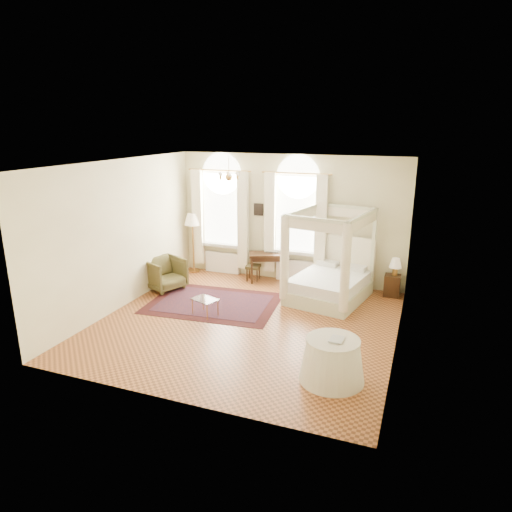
{
  "coord_description": "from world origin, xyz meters",
  "views": [
    {
      "loc": [
        3.3,
        -8.18,
        4.02
      ],
      "look_at": [
        0.05,
        0.4,
        1.36
      ],
      "focal_mm": 32.0,
      "sensor_mm": 36.0,
      "label": 1
    }
  ],
  "objects_px": {
    "canopy_bed": "(329,280)",
    "coffee_table": "(205,301)",
    "nightstand": "(392,285)",
    "stool": "(253,268)",
    "armchair": "(165,274)",
    "writing_desk": "(269,257)",
    "floor_lamp": "(192,222)",
    "side_table": "(332,360)"
  },
  "relations": [
    {
      "from": "writing_desk",
      "to": "side_table",
      "type": "distance_m",
      "value": 4.97
    },
    {
      "from": "nightstand",
      "to": "stool",
      "type": "bearing_deg",
      "value": -178.19
    },
    {
      "from": "nightstand",
      "to": "floor_lamp",
      "type": "distance_m",
      "value": 5.52
    },
    {
      "from": "floor_lamp",
      "to": "armchair",
      "type": "bearing_deg",
      "value": -90.0
    },
    {
      "from": "stool",
      "to": "canopy_bed",
      "type": "bearing_deg",
      "value": -16.79
    },
    {
      "from": "coffee_table",
      "to": "side_table",
      "type": "bearing_deg",
      "value": -27.54
    },
    {
      "from": "canopy_bed",
      "to": "nightstand",
      "type": "xyz_separation_m",
      "value": [
        1.39,
        0.77,
        -0.22
      ]
    },
    {
      "from": "stool",
      "to": "armchair",
      "type": "height_order",
      "value": "armchair"
    },
    {
      "from": "nightstand",
      "to": "coffee_table",
      "type": "distance_m",
      "value": 4.55
    },
    {
      "from": "canopy_bed",
      "to": "floor_lamp",
      "type": "height_order",
      "value": "canopy_bed"
    },
    {
      "from": "writing_desk",
      "to": "stool",
      "type": "distance_m",
      "value": 0.52
    },
    {
      "from": "canopy_bed",
      "to": "coffee_table",
      "type": "distance_m",
      "value": 2.99
    },
    {
      "from": "nightstand",
      "to": "coffee_table",
      "type": "bearing_deg",
      "value": -144.48
    },
    {
      "from": "writing_desk",
      "to": "floor_lamp",
      "type": "relative_size",
      "value": 0.7
    },
    {
      "from": "canopy_bed",
      "to": "writing_desk",
      "type": "height_order",
      "value": "canopy_bed"
    },
    {
      "from": "canopy_bed",
      "to": "armchair",
      "type": "relative_size",
      "value": 2.54
    },
    {
      "from": "armchair",
      "to": "side_table",
      "type": "bearing_deg",
      "value": -96.34
    },
    {
      "from": "nightstand",
      "to": "writing_desk",
      "type": "bearing_deg",
      "value": -179.46
    },
    {
      "from": "coffee_table",
      "to": "floor_lamp",
      "type": "distance_m",
      "value": 3.32
    },
    {
      "from": "armchair",
      "to": "side_table",
      "type": "distance_m",
      "value": 5.55
    },
    {
      "from": "canopy_bed",
      "to": "coffee_table",
      "type": "height_order",
      "value": "canopy_bed"
    },
    {
      "from": "stool",
      "to": "armchair",
      "type": "distance_m",
      "value": 2.31
    },
    {
      "from": "writing_desk",
      "to": "stool",
      "type": "relative_size",
      "value": 2.76
    },
    {
      "from": "writing_desk",
      "to": "stool",
      "type": "height_order",
      "value": "writing_desk"
    },
    {
      "from": "nightstand",
      "to": "armchair",
      "type": "xyz_separation_m",
      "value": [
        -5.4,
        -1.51,
        0.13
      ]
    },
    {
      "from": "canopy_bed",
      "to": "writing_desk",
      "type": "bearing_deg",
      "value": 157.27
    },
    {
      "from": "stool",
      "to": "coffee_table",
      "type": "height_order",
      "value": "stool"
    },
    {
      "from": "nightstand",
      "to": "writing_desk",
      "type": "distance_m",
      "value": 3.17
    },
    {
      "from": "canopy_bed",
      "to": "stool",
      "type": "height_order",
      "value": "canopy_bed"
    },
    {
      "from": "stool",
      "to": "writing_desk",
      "type": "bearing_deg",
      "value": 11.45
    },
    {
      "from": "side_table",
      "to": "floor_lamp",
      "type": "bearing_deg",
      "value": 138.41
    },
    {
      "from": "canopy_bed",
      "to": "coffee_table",
      "type": "bearing_deg",
      "value": -140.98
    },
    {
      "from": "writing_desk",
      "to": "coffee_table",
      "type": "relative_size",
      "value": 1.78
    },
    {
      "from": "armchair",
      "to": "coffee_table",
      "type": "relative_size",
      "value": 1.35
    },
    {
      "from": "stool",
      "to": "side_table",
      "type": "relative_size",
      "value": 0.39
    },
    {
      "from": "writing_desk",
      "to": "armchair",
      "type": "relative_size",
      "value": 1.32
    },
    {
      "from": "writing_desk",
      "to": "coffee_table",
      "type": "height_order",
      "value": "writing_desk"
    },
    {
      "from": "stool",
      "to": "side_table",
      "type": "distance_m",
      "value": 5.11
    },
    {
      "from": "stool",
      "to": "armchair",
      "type": "xyz_separation_m",
      "value": [
        -1.84,
        -1.4,
        0.05
      ]
    },
    {
      "from": "armchair",
      "to": "stool",
      "type": "bearing_deg",
      "value": -29.27
    },
    {
      "from": "canopy_bed",
      "to": "side_table",
      "type": "bearing_deg",
      "value": -77.12
    },
    {
      "from": "coffee_table",
      "to": "side_table",
      "type": "distance_m",
      "value": 3.52
    }
  ]
}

